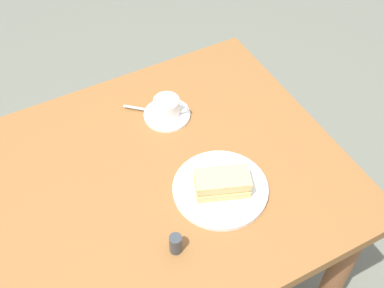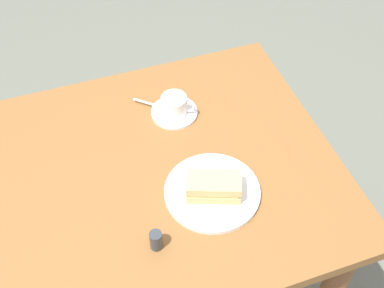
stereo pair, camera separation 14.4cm
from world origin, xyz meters
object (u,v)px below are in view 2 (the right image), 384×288
Objects in this scene: coffee_saucer at (174,112)px; sandwich_plate at (212,192)px; dining_table at (148,199)px; salt_shaker at (156,240)px; coffee_cup at (175,104)px; sandwich_front at (213,186)px; spoon at (152,104)px.

sandwich_plate is at bearing -89.51° from coffee_saucer.
dining_table is 0.28m from salt_shaker.
coffee_cup reaches higher than salt_shaker.
salt_shaker is at bearing -98.81° from dining_table.
sandwich_front reaches higher than coffee_saucer.
dining_table is 0.24m from sandwich_plate.
coffee_cup is 0.47m from salt_shaker.
sandwich_plate is 3.19× the size of spoon.
salt_shaker is (-0.19, -0.43, 0.02)m from coffee_saucer.
coffee_cup is (-0.00, 0.32, 0.03)m from sandwich_plate.
coffee_saucer is at bearing 90.23° from sandwich_front.
sandwich_front is (-0.00, -0.01, 0.04)m from sandwich_plate.
sandwich_plate is 1.61× the size of sandwich_front.
sandwich_front is 1.64× the size of coffee_cup.
sandwich_front is at bearing -99.15° from sandwich_plate.
salt_shaker is (-0.19, -0.10, -0.01)m from sandwich_front.
sandwich_plate is 2.64× the size of coffee_cup.
sandwich_front is 0.33m from coffee_saucer.
dining_table is at bearing 138.54° from sandwich_front.
sandwich_plate is 4.49× the size of salt_shaker.
coffee_saucer is 2.47× the size of salt_shaker.
sandwich_front is 2.78× the size of salt_shaker.
spoon is (-0.06, 0.38, -0.03)m from sandwich_front.
spoon is at bearing 139.02° from coffee_cup.
sandwich_plate is (0.15, -0.13, 0.13)m from dining_table.
salt_shaker is at bearing -105.24° from spoon.
dining_table is at bearing 140.76° from sandwich_plate.
coffee_cup is at bearing 89.97° from sandwich_front.
coffee_cup is at bearing 90.23° from sandwich_plate.
sandwich_front is at bearing -81.43° from spoon.
dining_table is 18.71× the size of salt_shaker.
dining_table is 11.02× the size of coffee_cup.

